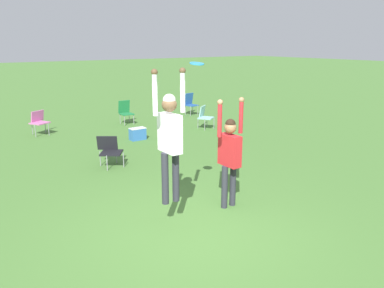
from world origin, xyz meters
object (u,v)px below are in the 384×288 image
camping_chair_3 (39,120)px  camping_chair_4 (204,115)px  person_jumping (170,133)px  person_defending (230,151)px  camping_chair_1 (190,102)px  cooler_box (138,134)px  camping_chair_2 (125,111)px  frisbee (197,64)px  camping_chair_0 (110,149)px

camping_chair_3 → camping_chair_4: (5.25, -2.48, -0.01)m
person_jumping → person_defending: (1.32, 0.02, -0.53)m
camping_chair_1 → cooler_box: (-3.91, -2.62, -0.35)m
person_defending → camping_chair_2: size_ratio=2.32×
frisbee → camping_chair_4: (4.52, 5.82, -2.27)m
camping_chair_0 → camping_chair_2: (2.55, 4.48, 0.08)m
camping_chair_1 → camping_chair_2: size_ratio=1.03×
camping_chair_3 → cooler_box: camping_chair_3 is taller
camping_chair_3 → person_jumping: bearing=63.2°
camping_chair_1 → cooler_box: 4.72m
camping_chair_0 → person_jumping: bearing=118.1°
frisbee → camping_chair_2: (2.47, 8.21, -2.24)m
camping_chair_1 → cooler_box: size_ratio=1.84×
camping_chair_3 → camping_chair_4: 5.81m
camping_chair_0 → camping_chair_4: bearing=-120.7°
camping_chair_0 → cooler_box: 2.70m
person_defending → frisbee: 1.83m
camping_chair_1 → camping_chair_3: camping_chair_1 is taller
frisbee → camping_chair_2: frisbee is taller
frisbee → camping_chair_0: 4.39m
person_defending → frisbee: bearing=-86.3°
person_jumping → camping_chair_2: 8.76m
person_defending → camping_chair_3: size_ratio=2.60×
cooler_box → person_defending: bearing=-99.1°
person_jumping → person_defending: 1.43m
person_jumping → camping_chair_2: person_jumping is taller
camping_chair_2 → frisbee: bearing=74.0°
camping_chair_1 → camping_chair_2: 3.16m
camping_chair_0 → camping_chair_1: camping_chair_1 is taller
person_jumping → cooler_box: person_jumping is taller
person_jumping → camping_chair_3: size_ratio=2.79×
camping_chair_1 → cooler_box: bearing=23.2°
person_defending → camping_chair_0: 3.82m
camping_chair_2 → camping_chair_4: 3.15m
camping_chair_2 → camping_chair_1: bearing=-176.9°
frisbee → cooler_box: 6.50m
person_jumping → camping_chair_3: (-0.22, 8.25, -1.16)m
frisbee → camping_chair_4: 7.71m
person_defending → frisbee: frisbee is taller
person_jumping → frisbee: size_ratio=9.45×
camping_chair_2 → cooler_box: 2.62m
frisbee → cooler_box: size_ratio=0.47×
camping_chair_0 → cooler_box: camping_chair_0 is taller
person_jumping → camping_chair_1: bearing=-37.4°
person_defending → camping_chair_3: 8.40m
cooler_box → camping_chair_1: bearing=33.9°
camping_chair_3 → frisbee: bearing=66.7°
frisbee → person_jumping: bearing=175.0°
person_defending → cooler_box: size_ratio=4.14×
camping_chair_0 → camping_chair_1: (5.70, 4.62, 0.10)m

